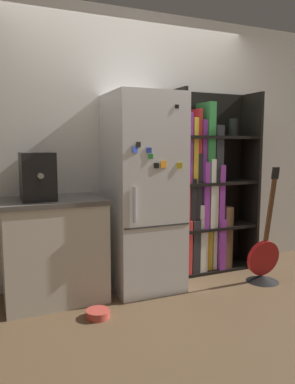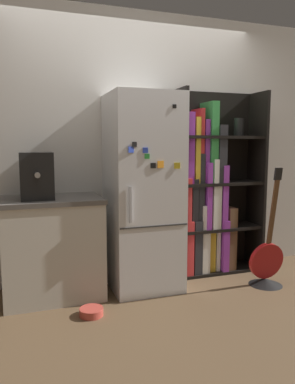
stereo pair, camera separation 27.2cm
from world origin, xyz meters
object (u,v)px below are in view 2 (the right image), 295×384
object	(u,v)px
guitar	(266,268)
pet_bowl	(91,311)
refrigerator	(143,192)
espresso_machine	(36,176)
bookshelf	(209,195)

from	to	relation	value
guitar	pet_bowl	distance (m)	1.69
refrigerator	espresso_machine	distance (m)	0.95
espresso_machine	guitar	world-z (taller)	espresso_machine
bookshelf	espresso_machine	distance (m)	1.73
bookshelf	espresso_machine	size ratio (longest dim) A/B	4.80
guitar	bookshelf	bearing A→B (deg)	122.22
bookshelf	pet_bowl	distance (m)	1.68
refrigerator	bookshelf	xyz separation A→B (m)	(0.77, 0.17, -0.08)
refrigerator	guitar	distance (m)	1.37
guitar	pet_bowl	xyz separation A→B (m)	(-1.69, -0.10, -0.13)
guitar	pet_bowl	world-z (taller)	guitar
refrigerator	guitar	xyz separation A→B (m)	(1.11, -0.37, -0.72)
refrigerator	guitar	bearing A→B (deg)	-18.48
refrigerator	guitar	world-z (taller)	refrigerator
guitar	espresso_machine	bearing A→B (deg)	170.13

